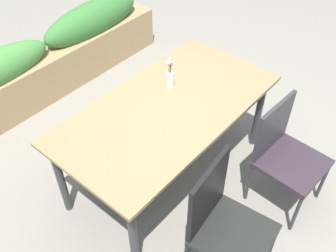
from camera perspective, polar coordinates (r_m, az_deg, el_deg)
name	(u,v)px	position (r m, az deg, el deg)	size (l,w,h in m)	color
ground_plane	(175,180)	(3.39, 1.02, -8.04)	(12.00, 12.00, 0.00)	gray
dining_table	(168,113)	(2.93, 0.00, 1.99)	(1.81, 0.95, 0.78)	#8C704C
chair_near_right	(285,151)	(3.06, 17.09, -3.66)	(0.50, 0.50, 0.90)	#31252E
chair_near_left	(224,221)	(2.54, 8.34, -13.89)	(0.51, 0.51, 0.97)	black
flower_vase	(170,76)	(3.03, 0.31, 7.51)	(0.07, 0.07, 0.28)	silver
planter_box	(50,60)	(4.31, -17.26, 9.38)	(2.89, 0.37, 0.80)	#9E7F56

